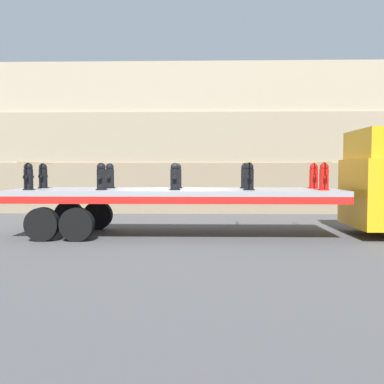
{
  "coord_description": "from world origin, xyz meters",
  "views": [
    {
      "loc": [
        0.81,
        -12.72,
        1.98
      ],
      "look_at": [
        0.47,
        0.0,
        1.29
      ],
      "focal_mm": 40.0,
      "sensor_mm": 36.0,
      "label": 1
    }
  ],
  "objects_px": {
    "fire_hydrant_black_far_0": "(43,176)",
    "fire_hydrant_black_far_3": "(245,176)",
    "flatbed_trailer": "(154,198)",
    "fire_hydrant_black_near_1": "(101,177)",
    "fire_hydrant_black_far_1": "(110,176)",
    "fire_hydrant_red_near_4": "(324,177)",
    "fire_hydrant_red_far_4": "(314,176)",
    "fire_hydrant_black_near_0": "(28,177)",
    "fire_hydrant_black_near_2": "(175,177)",
    "fire_hydrant_black_near_3": "(249,177)",
    "fire_hydrant_black_far_2": "(177,176)"
  },
  "relations": [
    {
      "from": "fire_hydrant_black_near_3",
      "to": "fire_hydrant_black_far_3",
      "type": "height_order",
      "value": "same"
    },
    {
      "from": "fire_hydrant_red_far_4",
      "to": "fire_hydrant_red_near_4",
      "type": "bearing_deg",
      "value": -90.0
    },
    {
      "from": "fire_hydrant_black_far_0",
      "to": "fire_hydrant_black_far_2",
      "type": "distance_m",
      "value": 4.22
    },
    {
      "from": "fire_hydrant_black_far_0",
      "to": "fire_hydrant_red_near_4",
      "type": "xyz_separation_m",
      "value": [
        8.44,
        -1.12,
        0.0
      ]
    },
    {
      "from": "fire_hydrant_black_near_2",
      "to": "fire_hydrant_black_near_3",
      "type": "bearing_deg",
      "value": 0.0
    },
    {
      "from": "fire_hydrant_black_near_3",
      "to": "fire_hydrant_red_near_4",
      "type": "bearing_deg",
      "value": 0.0
    },
    {
      "from": "flatbed_trailer",
      "to": "fire_hydrant_black_far_1",
      "type": "relative_size",
      "value": 12.35
    },
    {
      "from": "fire_hydrant_red_near_4",
      "to": "fire_hydrant_black_near_2",
      "type": "bearing_deg",
      "value": 180.0
    },
    {
      "from": "fire_hydrant_black_far_0",
      "to": "fire_hydrant_black_near_1",
      "type": "xyz_separation_m",
      "value": [
        2.11,
        -1.12,
        0.0
      ]
    },
    {
      "from": "fire_hydrant_black_near_1",
      "to": "fire_hydrant_black_far_3",
      "type": "height_order",
      "value": "same"
    },
    {
      "from": "flatbed_trailer",
      "to": "fire_hydrant_black_far_0",
      "type": "height_order",
      "value": "fire_hydrant_black_far_0"
    },
    {
      "from": "fire_hydrant_red_near_4",
      "to": "fire_hydrant_black_near_3",
      "type": "bearing_deg",
      "value": 180.0
    },
    {
      "from": "fire_hydrant_black_far_1",
      "to": "fire_hydrant_black_far_3",
      "type": "relative_size",
      "value": 1.0
    },
    {
      "from": "fire_hydrant_black_near_3",
      "to": "flatbed_trailer",
      "type": "bearing_deg",
      "value": 168.51
    },
    {
      "from": "fire_hydrant_black_near_0",
      "to": "fire_hydrant_black_near_1",
      "type": "bearing_deg",
      "value": 0.0
    },
    {
      "from": "flatbed_trailer",
      "to": "fire_hydrant_black_near_1",
      "type": "distance_m",
      "value": 1.68
    },
    {
      "from": "fire_hydrant_black_far_0",
      "to": "fire_hydrant_black_far_1",
      "type": "bearing_deg",
      "value": 0.0
    },
    {
      "from": "fire_hydrant_black_near_0",
      "to": "fire_hydrant_black_near_1",
      "type": "distance_m",
      "value": 2.11
    },
    {
      "from": "flatbed_trailer",
      "to": "fire_hydrant_black_far_0",
      "type": "xyz_separation_m",
      "value": [
        -3.57,
        0.56,
        0.64
      ]
    },
    {
      "from": "fire_hydrant_black_near_1",
      "to": "fire_hydrant_red_near_4",
      "type": "height_order",
      "value": "same"
    },
    {
      "from": "fire_hydrant_black_far_1",
      "to": "fire_hydrant_black_near_3",
      "type": "bearing_deg",
      "value": -14.92
    },
    {
      "from": "flatbed_trailer",
      "to": "fire_hydrant_black_near_3",
      "type": "relative_size",
      "value": 12.35
    },
    {
      "from": "fire_hydrant_black_far_1",
      "to": "fire_hydrant_black_near_3",
      "type": "height_order",
      "value": "same"
    },
    {
      "from": "fire_hydrant_black_near_2",
      "to": "fire_hydrant_black_near_3",
      "type": "distance_m",
      "value": 2.11
    },
    {
      "from": "fire_hydrant_black_near_2",
      "to": "fire_hydrant_black_far_3",
      "type": "distance_m",
      "value": 2.39
    },
    {
      "from": "fire_hydrant_black_near_1",
      "to": "fire_hydrant_black_far_1",
      "type": "bearing_deg",
      "value": 90.0
    },
    {
      "from": "fire_hydrant_black_far_0",
      "to": "fire_hydrant_red_far_4",
      "type": "height_order",
      "value": "same"
    },
    {
      "from": "fire_hydrant_black_near_3",
      "to": "fire_hydrant_red_near_4",
      "type": "height_order",
      "value": "same"
    },
    {
      "from": "fire_hydrant_black_near_3",
      "to": "fire_hydrant_black_far_3",
      "type": "xyz_separation_m",
      "value": [
        0.0,
        1.12,
        0.0
      ]
    },
    {
      "from": "fire_hydrant_black_far_3",
      "to": "fire_hydrant_red_near_4",
      "type": "height_order",
      "value": "same"
    },
    {
      "from": "flatbed_trailer",
      "to": "fire_hydrant_black_near_2",
      "type": "xyz_separation_m",
      "value": [
        0.66,
        -0.56,
        0.64
      ]
    },
    {
      "from": "fire_hydrant_black_far_0",
      "to": "fire_hydrant_black_near_1",
      "type": "distance_m",
      "value": 2.39
    },
    {
      "from": "fire_hydrant_red_near_4",
      "to": "fire_hydrant_red_far_4",
      "type": "bearing_deg",
      "value": 90.0
    },
    {
      "from": "flatbed_trailer",
      "to": "fire_hydrant_black_far_1",
      "type": "height_order",
      "value": "fire_hydrant_black_far_1"
    },
    {
      "from": "flatbed_trailer",
      "to": "fire_hydrant_red_far_4",
      "type": "distance_m",
      "value": 4.95
    },
    {
      "from": "fire_hydrant_black_far_1",
      "to": "fire_hydrant_black_far_0",
      "type": "bearing_deg",
      "value": 180.0
    },
    {
      "from": "fire_hydrant_black_near_1",
      "to": "flatbed_trailer",
      "type": "bearing_deg",
      "value": 21.13
    },
    {
      "from": "fire_hydrant_red_near_4",
      "to": "fire_hydrant_red_far_4",
      "type": "height_order",
      "value": "same"
    },
    {
      "from": "fire_hydrant_black_near_1",
      "to": "fire_hydrant_red_far_4",
      "type": "distance_m",
      "value": 6.43
    },
    {
      "from": "flatbed_trailer",
      "to": "fire_hydrant_red_far_4",
      "type": "bearing_deg",
      "value": 6.58
    },
    {
      "from": "fire_hydrant_black_near_1",
      "to": "fire_hydrant_red_far_4",
      "type": "bearing_deg",
      "value": 10.07
    },
    {
      "from": "fire_hydrant_black_far_0",
      "to": "fire_hydrant_black_near_3",
      "type": "xyz_separation_m",
      "value": [
        6.33,
        -1.12,
        0.0
      ]
    },
    {
      "from": "fire_hydrant_red_far_4",
      "to": "fire_hydrant_black_near_0",
      "type": "bearing_deg",
      "value": -172.41
    },
    {
      "from": "fire_hydrant_black_far_1",
      "to": "fire_hydrant_black_far_2",
      "type": "height_order",
      "value": "same"
    },
    {
      "from": "fire_hydrant_black_near_2",
      "to": "fire_hydrant_red_near_4",
      "type": "height_order",
      "value": "same"
    },
    {
      "from": "fire_hydrant_black_far_0",
      "to": "fire_hydrant_black_far_3",
      "type": "xyz_separation_m",
      "value": [
        6.33,
        0.0,
        0.0
      ]
    },
    {
      "from": "fire_hydrant_black_near_0",
      "to": "fire_hydrant_black_far_3",
      "type": "xyz_separation_m",
      "value": [
        6.33,
        1.12,
        0.0
      ]
    },
    {
      "from": "flatbed_trailer",
      "to": "fire_hydrant_black_near_1",
      "type": "height_order",
      "value": "fire_hydrant_black_near_1"
    },
    {
      "from": "fire_hydrant_black_far_0",
      "to": "fire_hydrant_black_near_3",
      "type": "bearing_deg",
      "value": -10.07
    },
    {
      "from": "fire_hydrant_black_far_0",
      "to": "fire_hydrant_black_far_2",
      "type": "xyz_separation_m",
      "value": [
        4.22,
        0.0,
        0.0
      ]
    }
  ]
}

